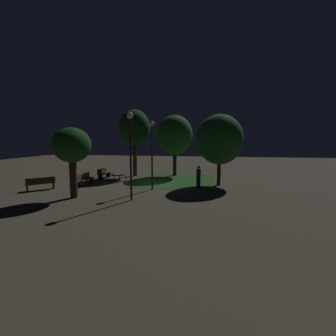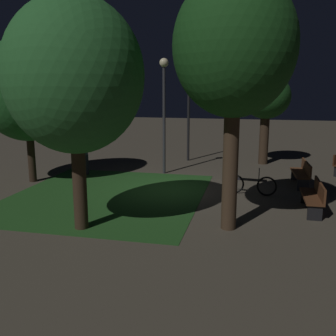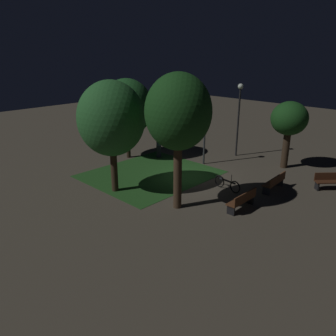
# 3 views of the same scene
# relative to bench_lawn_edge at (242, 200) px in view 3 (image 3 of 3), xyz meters

# --- Properties ---
(ground_plane) EXTENTS (60.00, 60.00, 0.00)m
(ground_plane) POSITION_rel_bench_lawn_edge_xyz_m (1.56, 4.59, -0.48)
(ground_plane) COLOR #4C4438
(grass_lawn) EXTENTS (7.10, 6.24, 0.01)m
(grass_lawn) POSITION_rel_bench_lawn_edge_xyz_m (0.26, 6.46, -0.48)
(grass_lawn) COLOR #23511E
(grass_lawn) RESTS_ON ground
(bench_lawn_edge) EXTENTS (1.80, 0.48, 0.88)m
(bench_lawn_edge) POSITION_rel_bench_lawn_edge_xyz_m (0.00, 0.00, 0.00)
(bench_lawn_edge) COLOR #512D19
(bench_lawn_edge) RESTS_ON ground
(bench_near_trees) EXTENTS (1.82, 0.57, 0.88)m
(bench_near_trees) POSITION_rel_bench_lawn_edge_xyz_m (3.12, 0.00, 0.00)
(bench_near_trees) COLOR brown
(bench_near_trees) RESTS_ON ground
(bench_front_left) EXTENTS (1.63, 1.60, 0.88)m
(bench_front_left) POSITION_rel_bench_lawn_edge_xyz_m (5.37, -2.08, 0.00)
(bench_front_left) COLOR #422314
(bench_front_left) RESTS_ON ground
(tree_near_wall) EXTENTS (2.19, 2.19, 4.13)m
(tree_near_wall) POSITION_rel_bench_lawn_edge_xyz_m (6.91, 1.33, 2.55)
(tree_near_wall) COLOR #38281C
(tree_near_wall) RESTS_ON ground
(tree_lawn_side) EXTENTS (3.33, 3.33, 5.68)m
(tree_lawn_side) POSITION_rel_bench_lawn_edge_xyz_m (-2.73, 5.99, 3.32)
(tree_lawn_side) COLOR #38281C
(tree_lawn_side) RESTS_ON ground
(tree_left_canopy) EXTENTS (3.44, 3.44, 5.29)m
(tree_left_canopy) POSITION_rel_bench_lawn_edge_xyz_m (1.47, 9.95, 2.94)
(tree_left_canopy) COLOR #2D2116
(tree_left_canopy) RESTS_ON ground
(tree_back_left) EXTENTS (2.91, 2.91, 6.17)m
(tree_back_left) POSITION_rel_bench_lawn_edge_xyz_m (-1.91, 2.32, 3.96)
(tree_back_left) COLOR #423021
(tree_back_left) RESTS_ON ground
(lamp_post_plaza_east) EXTENTS (0.36, 0.36, 4.65)m
(lamp_post_plaza_east) POSITION_rel_bench_lawn_edge_xyz_m (3.95, 5.38, 2.67)
(lamp_post_plaza_east) COLOR #333338
(lamp_post_plaza_east) RESTS_ON ground
(lamp_post_path_center) EXTENTS (0.36, 0.36, 4.91)m
(lamp_post_path_center) POSITION_rel_bench_lawn_edge_xyz_m (6.95, 4.89, 2.82)
(lamp_post_path_center) COLOR black
(lamp_post_path_center) RESTS_ON ground
(bicycle) EXTENTS (0.26, 1.73, 0.93)m
(bicycle) POSITION_rel_bench_lawn_edge_xyz_m (1.43, 1.82, -0.14)
(bicycle) COLOR black
(bicycle) RESTS_ON ground
(pedestrian) EXTENTS (0.33, 0.32, 1.61)m
(pedestrian) POSITION_rel_bench_lawn_edge_xyz_m (2.93, 8.49, 0.37)
(pedestrian) COLOR black
(pedestrian) RESTS_ON ground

